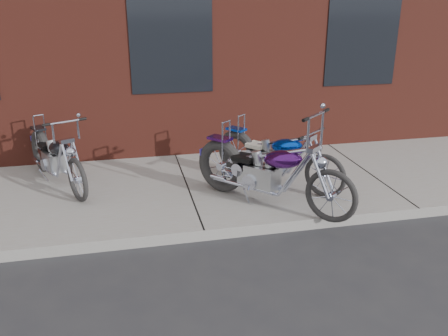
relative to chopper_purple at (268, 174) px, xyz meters
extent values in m
plane|color=#313132|center=(-1.00, -0.60, -0.60)|extent=(120.00, 120.00, 0.00)
cube|color=gray|center=(-1.00, 0.90, -0.52)|extent=(22.00, 3.00, 0.15)
torus|color=black|center=(-0.42, 0.47, -0.05)|extent=(0.64, 0.69, 0.79)
torus|color=black|center=(0.73, -0.82, -0.09)|extent=(0.53, 0.59, 0.72)
cube|color=#9199A0|center=(0.05, -0.05, -0.06)|extent=(0.52, 0.53, 0.33)
ellipsoid|color=#401259|center=(0.25, -0.28, 0.26)|extent=(0.62, 0.64, 0.34)
cube|color=black|center=(-0.14, 0.16, 0.16)|extent=(0.40, 0.41, 0.07)
cylinder|color=#B4BBD1|center=(0.64, -0.72, 0.20)|extent=(0.25, 0.27, 0.59)
cylinder|color=#B4BBD1|center=(0.54, -0.61, 0.93)|extent=(0.47, 0.43, 0.03)
cylinder|color=#B4BBD1|center=(-0.36, 0.41, 0.37)|extent=(0.03, 0.03, 0.53)
cylinder|color=#B4BBD1|center=(-0.02, 0.21, -0.21)|extent=(0.70, 0.78, 0.05)
torus|color=black|center=(-0.03, 1.16, -0.09)|extent=(0.56, 0.65, 0.72)
torus|color=black|center=(0.96, -0.06, -0.12)|extent=(0.47, 0.55, 0.65)
cube|color=#9199A0|center=(0.37, 0.66, -0.10)|extent=(0.47, 0.49, 0.30)
ellipsoid|color=#0737BB|center=(0.55, 0.45, 0.19)|extent=(0.55, 0.59, 0.31)
cube|color=silver|center=(0.21, 0.87, 0.10)|extent=(0.36, 0.37, 0.06)
cylinder|color=#B4BBD1|center=(0.88, 0.04, 0.14)|extent=(0.21, 0.25, 0.54)
cylinder|color=#B4BBD1|center=(0.80, 0.13, 0.47)|extent=(0.45, 0.37, 0.03)
cylinder|color=#B4BBD1|center=(0.02, 1.10, 0.29)|extent=(0.03, 0.03, 0.48)
cylinder|color=#B4BBD1|center=(0.33, 0.91, -0.23)|extent=(0.61, 0.73, 0.05)
torus|color=black|center=(-3.17, 1.93, -0.10)|extent=(0.43, 0.70, 0.71)
torus|color=black|center=(-2.51, 0.54, -0.13)|extent=(0.34, 0.61, 0.64)
cube|color=#9199A0|center=(-2.90, 1.37, -0.11)|extent=(0.42, 0.47, 0.29)
ellipsoid|color=black|center=(-2.78, 1.12, 0.18)|extent=(0.46, 0.60, 0.30)
cube|color=black|center=(-3.01, 1.60, 0.09)|extent=(0.33, 0.35, 0.06)
cylinder|color=#B4BBD1|center=(-2.56, 0.65, 0.13)|extent=(0.16, 0.27, 0.53)
cylinder|color=#B4BBD1|center=(-2.61, 0.76, 0.66)|extent=(0.50, 0.26, 0.03)
cylinder|color=#B4BBD1|center=(-3.14, 1.86, 0.28)|extent=(0.03, 0.03, 0.47)
cylinder|color=#B4BBD1|center=(-2.89, 1.61, -0.23)|extent=(0.42, 0.82, 0.05)
camera|label=1|loc=(-1.89, -5.79, 2.32)|focal=38.00mm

